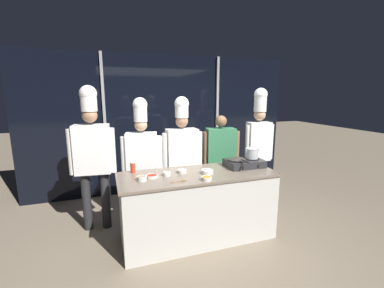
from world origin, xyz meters
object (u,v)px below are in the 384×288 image
serving_spoon_slotted (182,181)px  prep_bowl_noodles (182,171)px  prep_bowl_chili_flakes (152,176)px  chef_pastry (259,138)px  portable_stove (244,163)px  person_guest (220,155)px  chef_head (92,149)px  prep_bowl_garlic (167,174)px  frying_pan (237,158)px  prep_bowl_rice (207,171)px  squeeze_bottle_chili (133,167)px  chef_sous (142,154)px  prep_bowl_mushrooms (142,178)px  chef_line (182,151)px  prep_bowl_carrots (207,178)px  stock_pot (252,153)px

serving_spoon_slotted → prep_bowl_noodles: bearing=72.6°
prep_bowl_chili_flakes → chef_pastry: 2.09m
portable_stove → person_guest: 0.62m
prep_bowl_chili_flakes → chef_head: size_ratio=0.07×
prep_bowl_garlic → frying_pan: bearing=3.2°
serving_spoon_slotted → person_guest: 1.32m
prep_bowl_noodles → person_guest: bearing=35.9°
frying_pan → prep_bowl_garlic: size_ratio=4.46×
prep_bowl_chili_flakes → prep_bowl_rice: (0.72, -0.07, 0.01)m
serving_spoon_slotted → prep_bowl_rice: bearing=23.3°
person_guest → chef_pastry: 0.75m
squeeze_bottle_chili → chef_head: size_ratio=0.08×
portable_stove → chef_sous: chef_sous is taller
prep_bowl_garlic → prep_bowl_mushrooms: bearing=-166.6°
prep_bowl_chili_flakes → prep_bowl_rice: size_ratio=0.94×
chef_line → person_guest: size_ratio=1.19×
chef_head → chef_line: 1.30m
prep_bowl_noodles → portable_stove: bearing=0.1°
serving_spoon_slotted → chef_head: (-1.03, 0.94, 0.26)m
serving_spoon_slotted → chef_pastry: (1.65, 0.90, 0.28)m
prep_bowl_chili_flakes → serving_spoon_slotted: bearing=-38.1°
chef_line → prep_bowl_garlic: bearing=57.5°
serving_spoon_slotted → chef_sous: 0.99m
frying_pan → prep_bowl_carrots: frying_pan is taller
stock_pot → squeeze_bottle_chili: (-1.68, 0.23, -0.11)m
frying_pan → portable_stove: bearing=2.1°
prep_bowl_rice → serving_spoon_slotted: bearing=-156.7°
stock_pot → chef_head: (-2.19, 0.62, 0.08)m
prep_bowl_carrots → chef_head: (-1.32, 1.01, 0.25)m
prep_bowl_garlic → chef_pastry: size_ratio=0.05×
portable_stove → prep_bowl_garlic: 1.17m
prep_bowl_rice → chef_sous: chef_sous is taller
prep_bowl_rice → chef_sous: (-0.75, 0.74, 0.13)m
frying_pan → prep_bowl_carrots: size_ratio=3.58×
serving_spoon_slotted → prep_bowl_chili_flakes: bearing=141.9°
prep_bowl_carrots → serving_spoon_slotted: 0.30m
prep_bowl_noodles → squeeze_bottle_chili: bearing=159.7°
prep_bowl_chili_flakes → person_guest: person_guest is taller
squeeze_bottle_chili → prep_bowl_chili_flakes: size_ratio=1.13×
serving_spoon_slotted → prep_bowl_mushrooms: bearing=159.4°
frying_pan → chef_line: chef_line is taller
chef_line → prep_bowl_rice: bearing=102.1°
portable_stove → prep_bowl_carrots: bearing=-152.7°
prep_bowl_rice → chef_line: chef_line is taller
prep_bowl_mushrooms → prep_bowl_garlic: bearing=13.4°
chef_sous → chef_line: chef_line is taller
stock_pot → chef_head: chef_head is taller
prep_bowl_carrots → chef_head: 1.68m
stock_pot → squeeze_bottle_chili: size_ratio=1.24×
prep_bowl_carrots → portable_stove: bearing=27.3°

